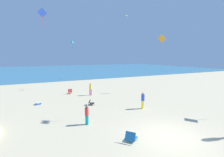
{
  "coord_description": "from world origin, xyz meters",
  "views": [
    {
      "loc": [
        -6.87,
        -6.44,
        4.74
      ],
      "look_at": [
        0.0,
        7.83,
        2.57
      ],
      "focal_mm": 24.88,
      "sensor_mm": 36.0,
      "label": 1
    }
  ],
  "objects_px": {
    "kite_blue": "(42,13)",
    "beach_chair_near_camera": "(131,137)",
    "beach_chair_far_left": "(70,91)",
    "person_3": "(143,99)",
    "person_1": "(90,88)",
    "kite_teal": "(72,42)",
    "beach_chair_mid_beach": "(91,103)",
    "cooler_box": "(38,103)",
    "kite_orange": "(162,39)",
    "person_0": "(87,114)",
    "kite_lime": "(127,15)"
  },
  "relations": [
    {
      "from": "person_0",
      "to": "kite_teal",
      "type": "xyz_separation_m",
      "value": [
        1.92,
        13.5,
        6.23
      ]
    },
    {
      "from": "kite_orange",
      "to": "kite_lime",
      "type": "relative_size",
      "value": 1.44
    },
    {
      "from": "beach_chair_near_camera",
      "to": "kite_teal",
      "type": "height_order",
      "value": "kite_teal"
    },
    {
      "from": "beach_chair_mid_beach",
      "to": "beach_chair_far_left",
      "type": "distance_m",
      "value": 5.89
    },
    {
      "from": "person_1",
      "to": "kite_lime",
      "type": "relative_size",
      "value": 1.43
    },
    {
      "from": "beach_chair_far_left",
      "to": "kite_blue",
      "type": "height_order",
      "value": "kite_blue"
    },
    {
      "from": "person_1",
      "to": "cooler_box",
      "type": "bearing_deg",
      "value": 113.87
    },
    {
      "from": "kite_teal",
      "to": "beach_chair_near_camera",
      "type": "bearing_deg",
      "value": -91.16
    },
    {
      "from": "person_1",
      "to": "person_3",
      "type": "xyz_separation_m",
      "value": [
        2.79,
        -7.01,
        0.01
      ]
    },
    {
      "from": "kite_teal",
      "to": "kite_blue",
      "type": "relative_size",
      "value": 0.65
    },
    {
      "from": "beach_chair_far_left",
      "to": "person_3",
      "type": "height_order",
      "value": "person_3"
    },
    {
      "from": "beach_chair_far_left",
      "to": "person_1",
      "type": "distance_m",
      "value": 2.97
    },
    {
      "from": "person_0",
      "to": "person_1",
      "type": "distance_m",
      "value": 8.6
    },
    {
      "from": "beach_chair_far_left",
      "to": "kite_teal",
      "type": "distance_m",
      "value": 7.64
    },
    {
      "from": "person_1",
      "to": "kite_blue",
      "type": "height_order",
      "value": "kite_blue"
    },
    {
      "from": "beach_chair_mid_beach",
      "to": "person_1",
      "type": "relative_size",
      "value": 0.45
    },
    {
      "from": "person_0",
      "to": "kite_lime",
      "type": "height_order",
      "value": "kite_lime"
    },
    {
      "from": "kite_blue",
      "to": "person_0",
      "type": "bearing_deg",
      "value": -76.02
    },
    {
      "from": "kite_orange",
      "to": "person_3",
      "type": "bearing_deg",
      "value": -143.35
    },
    {
      "from": "beach_chair_near_camera",
      "to": "kite_blue",
      "type": "xyz_separation_m",
      "value": [
        -3.72,
        11.92,
        9.13
      ]
    },
    {
      "from": "kite_blue",
      "to": "kite_orange",
      "type": "bearing_deg",
      "value": -10.09
    },
    {
      "from": "beach_chair_far_left",
      "to": "kite_teal",
      "type": "relative_size",
      "value": 0.53
    },
    {
      "from": "beach_chair_far_left",
      "to": "kite_orange",
      "type": "height_order",
      "value": "kite_orange"
    },
    {
      "from": "person_0",
      "to": "kite_lime",
      "type": "bearing_deg",
      "value": -159.93
    },
    {
      "from": "kite_lime",
      "to": "kite_blue",
      "type": "bearing_deg",
      "value": -144.99
    },
    {
      "from": "person_1",
      "to": "person_3",
      "type": "distance_m",
      "value": 7.55
    },
    {
      "from": "beach_chair_far_left",
      "to": "kite_teal",
      "type": "height_order",
      "value": "kite_teal"
    },
    {
      "from": "person_3",
      "to": "kite_blue",
      "type": "distance_m",
      "value": 13.8
    },
    {
      "from": "kite_teal",
      "to": "person_0",
      "type": "bearing_deg",
      "value": -98.07
    },
    {
      "from": "beach_chair_far_left",
      "to": "person_3",
      "type": "xyz_separation_m",
      "value": [
        4.95,
        -8.97,
        0.58
      ]
    },
    {
      "from": "person_0",
      "to": "kite_teal",
      "type": "height_order",
      "value": "kite_teal"
    },
    {
      "from": "person_1",
      "to": "person_3",
      "type": "bearing_deg",
      "value": -147.68
    },
    {
      "from": "beach_chair_far_left",
      "to": "person_0",
      "type": "distance_m",
      "value": 10.09
    },
    {
      "from": "kite_orange",
      "to": "beach_chair_far_left",
      "type": "bearing_deg",
      "value": 160.92
    },
    {
      "from": "beach_chair_mid_beach",
      "to": "person_3",
      "type": "height_order",
      "value": "person_3"
    },
    {
      "from": "person_0",
      "to": "kite_lime",
      "type": "relative_size",
      "value": 1.28
    },
    {
      "from": "person_0",
      "to": "kite_lime",
      "type": "xyz_separation_m",
      "value": [
        15.85,
        21.22,
        13.29
      ]
    },
    {
      "from": "kite_lime",
      "to": "beach_chair_mid_beach",
      "type": "bearing_deg",
      "value": -129.88
    },
    {
      "from": "beach_chair_mid_beach",
      "to": "kite_lime",
      "type": "distance_m",
      "value": 26.09
    },
    {
      "from": "beach_chair_mid_beach",
      "to": "person_3",
      "type": "bearing_deg",
      "value": -21.42
    },
    {
      "from": "cooler_box",
      "to": "kite_lime",
      "type": "height_order",
      "value": "kite_lime"
    },
    {
      "from": "person_3",
      "to": "cooler_box",
      "type": "bearing_deg",
      "value": -146.37
    },
    {
      "from": "beach_chair_mid_beach",
      "to": "kite_orange",
      "type": "xyz_separation_m",
      "value": [
        10.66,
        1.8,
        6.96
      ]
    },
    {
      "from": "beach_chair_near_camera",
      "to": "person_0",
      "type": "xyz_separation_m",
      "value": [
        -1.57,
        3.31,
        0.5
      ]
    },
    {
      "from": "kite_blue",
      "to": "beach_chair_near_camera",
      "type": "bearing_deg",
      "value": -72.68
    },
    {
      "from": "cooler_box",
      "to": "person_3",
      "type": "bearing_deg",
      "value": -32.69
    },
    {
      "from": "kite_orange",
      "to": "kite_lime",
      "type": "xyz_separation_m",
      "value": [
        3.52,
        15.18,
        6.87
      ]
    },
    {
      "from": "beach_chair_far_left",
      "to": "kite_orange",
      "type": "distance_m",
      "value": 14.09
    },
    {
      "from": "kite_teal",
      "to": "kite_blue",
      "type": "height_order",
      "value": "kite_blue"
    },
    {
      "from": "beach_chair_far_left",
      "to": "kite_lime",
      "type": "xyz_separation_m",
      "value": [
        15.13,
        11.16,
        13.77
      ]
    }
  ]
}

